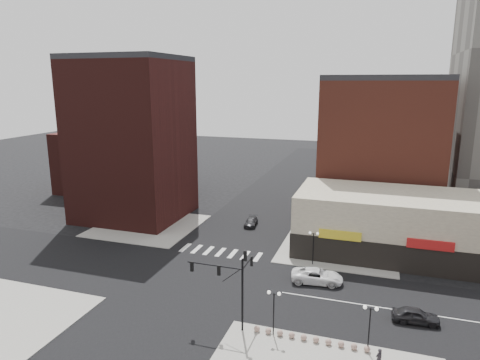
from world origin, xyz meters
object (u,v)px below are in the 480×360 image
(street_lamp_se_b, at_px, (370,317))
(dark_sedan_east, at_px, (416,316))
(street_lamp_se_a, at_px, (274,302))
(dark_sedan_north, at_px, (251,222))
(street_lamp_ne, at_px, (314,240))
(pedestrian, at_px, (379,359))
(traffic_signal, at_px, (233,277))
(white_suv, at_px, (317,276))

(street_lamp_se_b, distance_m, dark_sedan_east, 7.81)
(street_lamp_se_a, bearing_deg, street_lamp_se_b, 0.00)
(street_lamp_se_a, distance_m, dark_sedan_north, 29.58)
(street_lamp_se_a, bearing_deg, street_lamp_ne, 86.42)
(street_lamp_se_a, relative_size, pedestrian, 2.42)
(pedestrian, bearing_deg, street_lamp_ne, -107.26)
(street_lamp_se_b, height_order, street_lamp_ne, same)
(traffic_signal, xyz_separation_m, dark_sedan_east, (15.81, 6.00, -4.24))
(street_lamp_ne, relative_size, white_suv, 0.73)
(street_lamp_se_b, height_order, dark_sedan_east, street_lamp_se_b)
(traffic_signal, height_order, dark_sedan_east, traffic_signal)
(traffic_signal, relative_size, dark_sedan_east, 1.84)
(street_lamp_ne, bearing_deg, pedestrian, -66.32)
(traffic_signal, distance_m, white_suv, 13.43)
(dark_sedan_north, bearing_deg, white_suv, -58.64)
(street_lamp_se_b, bearing_deg, street_lamp_se_a, 180.00)
(street_lamp_ne, bearing_deg, dark_sedan_east, -41.67)
(pedestrian, bearing_deg, dark_sedan_north, -97.90)
(white_suv, relative_size, dark_sedan_east, 1.34)
(street_lamp_se_a, relative_size, dark_sedan_north, 0.99)
(street_lamp_se_b, distance_m, pedestrian, 3.12)
(street_lamp_ne, xyz_separation_m, dark_sedan_east, (11.04, -9.83, -2.57))
(street_lamp_se_a, bearing_deg, pedestrian, -12.14)
(dark_sedan_north, bearing_deg, pedestrian, -63.41)
(street_lamp_se_a, bearing_deg, traffic_signal, 177.43)
(dark_sedan_east, relative_size, pedestrian, 2.46)
(street_lamp_se_a, relative_size, street_lamp_se_b, 1.00)
(street_lamp_ne, height_order, dark_sedan_east, street_lamp_ne)
(dark_sedan_east, bearing_deg, dark_sedan_north, 42.56)
(street_lamp_se_a, height_order, dark_sedan_north, street_lamp_se_a)
(traffic_signal, xyz_separation_m, pedestrian, (12.62, -2.07, -3.98))
(dark_sedan_north, distance_m, pedestrian, 35.19)
(street_lamp_se_b, relative_size, dark_sedan_north, 0.99)
(street_lamp_se_b, bearing_deg, traffic_signal, 179.18)
(dark_sedan_east, xyz_separation_m, pedestrian, (-3.19, -8.08, 0.26))
(street_lamp_se_a, xyz_separation_m, dark_sedan_north, (-10.33, 27.59, -2.68))
(traffic_signal, relative_size, white_suv, 1.37)
(street_lamp_se_b, bearing_deg, street_lamp_ne, 113.63)
(street_lamp_se_a, distance_m, pedestrian, 9.35)
(street_lamp_se_a, bearing_deg, dark_sedan_east, 27.13)
(street_lamp_se_b, distance_m, street_lamp_ne, 17.46)
(traffic_signal, height_order, white_suv, traffic_signal)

